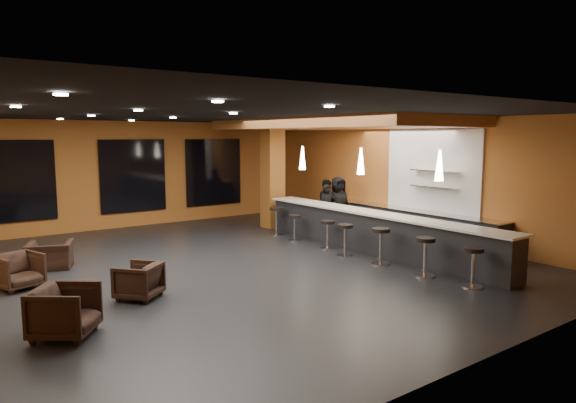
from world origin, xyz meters
TOP-DOWN VIEW (x-y plane):
  - floor at (0.00, 0.00)m, footprint 12.00×13.00m
  - ceiling at (0.00, 0.00)m, footprint 12.00×13.00m
  - wall_back at (0.00, 6.55)m, footprint 12.00×0.10m
  - wall_front at (0.00, -6.55)m, footprint 12.00×0.10m
  - wall_right at (6.05, 0.00)m, footprint 0.10×13.00m
  - wood_soffit at (4.00, 1.00)m, footprint 3.60×8.00m
  - window_left at (-3.50, 6.44)m, footprint 2.20×0.06m
  - window_center at (0.00, 6.44)m, footprint 2.20×0.06m
  - window_right at (3.00, 6.44)m, footprint 2.20×0.06m
  - tile_backsplash at (5.96, -1.00)m, footprint 0.06×3.20m
  - bar_counter at (3.65, -1.00)m, footprint 0.60×8.00m
  - bar_top at (3.65, -1.00)m, footprint 0.78×8.10m
  - prep_counter at (5.65, -0.50)m, footprint 0.70×6.00m
  - prep_top at (5.65, -0.50)m, footprint 0.72×6.00m
  - wall_shelf_lower at (5.82, -1.20)m, footprint 0.30×1.50m
  - wall_shelf_upper at (5.82, -1.20)m, footprint 0.30×1.50m
  - column at (3.65, 3.60)m, footprint 0.60×0.60m
  - pendant_0 at (3.65, -3.00)m, footprint 0.20×0.20m
  - pendant_1 at (3.65, -0.50)m, footprint 0.20×0.20m
  - pendant_2 at (3.65, 2.00)m, footprint 0.20×0.20m
  - staff_a at (4.45, 1.74)m, footprint 0.65×0.53m
  - staff_b at (5.13, 2.53)m, footprint 0.78×0.61m
  - staff_c at (4.87, 1.72)m, footprint 0.93×0.69m
  - armchair_a at (-4.22, -2.30)m, footprint 1.19×1.19m
  - armchair_b at (-2.67, -1.16)m, footprint 1.03×1.03m
  - armchair_c at (-4.36, 0.87)m, footprint 0.97×0.98m
  - armchair_d at (-3.52, 2.16)m, footprint 1.19×1.12m
  - bar_stool_0 at (2.95, -4.42)m, footprint 0.41×0.41m
  - bar_stool_1 at (2.83, -3.34)m, footprint 0.43×0.43m
  - bar_stool_2 at (2.83, -2.04)m, footprint 0.44×0.44m
  - bar_stool_3 at (2.74, -0.92)m, footprint 0.41×0.41m
  - bar_stool_4 at (2.95, 0.00)m, footprint 0.39×0.39m
  - bar_stool_5 at (2.89, 1.38)m, footprint 0.38×0.38m
  - bar_stool_6 at (2.94, 2.37)m, footprint 0.43×0.43m

SIDE VIEW (x-z plane):
  - floor at x=0.00m, z-range -0.10..0.00m
  - armchair_d at x=-3.52m, z-range 0.00..0.62m
  - armchair_b at x=-2.67m, z-range 0.00..0.67m
  - armchair_c at x=-4.36m, z-range 0.00..0.71m
  - armchair_a at x=-4.22m, z-range 0.00..0.78m
  - prep_counter at x=5.65m, z-range 0.00..0.86m
  - bar_stool_5 at x=2.89m, z-range 0.11..0.86m
  - bar_stool_4 at x=2.95m, z-range 0.11..0.87m
  - bar_counter at x=3.65m, z-range 0.00..1.00m
  - bar_stool_0 at x=2.95m, z-range 0.11..0.92m
  - bar_stool_3 at x=2.74m, z-range 0.11..0.93m
  - bar_stool_6 at x=2.94m, z-range 0.12..0.97m
  - bar_stool_1 at x=2.83m, z-range 0.12..0.98m
  - bar_stool_2 at x=2.83m, z-range 0.12..0.99m
  - staff_a at x=4.45m, z-range 0.00..1.52m
  - staff_b at x=5.13m, z-range 0.00..1.58m
  - staff_c at x=4.87m, z-range 0.00..1.74m
  - prep_top at x=5.65m, z-range 0.87..0.90m
  - bar_top at x=3.65m, z-range 1.00..1.05m
  - wall_shelf_lower at x=5.82m, z-range 1.59..1.61m
  - window_left at x=-3.50m, z-range 0.50..2.90m
  - window_center at x=0.00m, z-range 0.50..2.90m
  - window_right at x=3.00m, z-range 0.50..2.90m
  - wall_back at x=0.00m, z-range 0.00..3.50m
  - wall_front at x=0.00m, z-range 0.00..3.50m
  - wall_right at x=6.05m, z-range 0.00..3.50m
  - column at x=3.65m, z-range 0.00..3.50m
  - tile_backsplash at x=5.96m, z-range 0.80..3.20m
  - wall_shelf_upper at x=5.82m, z-range 2.03..2.06m
  - pendant_0 at x=3.65m, z-range 2.00..2.70m
  - pendant_1 at x=3.65m, z-range 2.00..2.70m
  - pendant_2 at x=3.65m, z-range 2.00..2.70m
  - wood_soffit at x=4.00m, z-range 3.22..3.50m
  - ceiling at x=0.00m, z-range 3.50..3.60m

